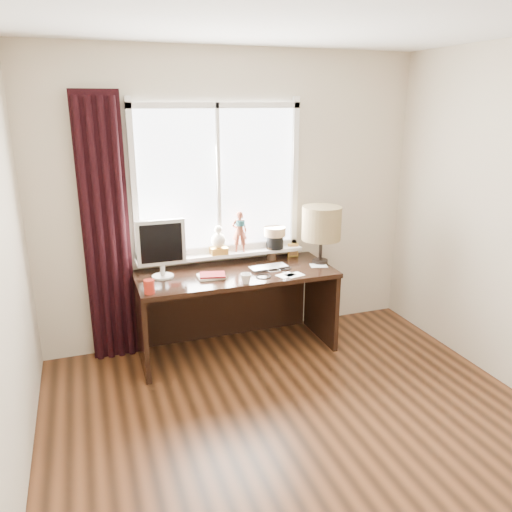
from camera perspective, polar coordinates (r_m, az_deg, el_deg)
name	(u,v)px	position (r m, az deg, el deg)	size (l,w,h in m)	color
floor	(331,466)	(3.38, 8.52, -22.64)	(3.50, 4.00, 0.00)	brown
ceiling	(355,1)	(2.64, 11.29, 26.68)	(3.50, 4.00, 0.00)	white
wall_back	(234,201)	(4.53, -2.56, 6.35)	(3.50, 2.60, 0.00)	beige
laptop	(269,267)	(4.37, 1.45, -1.32)	(0.33, 0.21, 0.03)	silver
mug	(246,278)	(4.01, -1.17, -2.57)	(0.09, 0.08, 0.09)	white
red_cup	(149,287)	(3.90, -12.11, -3.45)	(0.08, 0.08, 0.11)	#A72416
window	(222,201)	(4.45, -3.86, 6.28)	(1.52, 0.22, 1.40)	white
curtain	(106,233)	(4.30, -16.77, 2.50)	(0.38, 0.09, 2.25)	black
desk	(233,294)	(4.47, -2.64, -4.40)	(1.70, 0.70, 0.75)	#351E13
monitor	(161,245)	(4.16, -10.79, 1.22)	(0.40, 0.18, 0.49)	beige
notebook_stack	(212,276)	(4.17, -5.10, -2.27)	(0.24, 0.19, 0.03)	beige
brush_holder	(272,253)	(4.63, 1.78, 0.35)	(0.09, 0.09, 0.25)	black
icon_frame	(293,250)	(4.72, 4.26, 0.70)	(0.10, 0.04, 0.13)	gold
table_lamp	(322,224)	(4.48, 7.50, 3.66)	(0.35, 0.35, 0.52)	black
loose_papers	(300,272)	(4.31, 5.06, -1.81)	(0.55, 0.30, 0.00)	white
desk_cables	(270,271)	(4.31, 1.56, -1.75)	(0.42, 0.40, 0.01)	black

